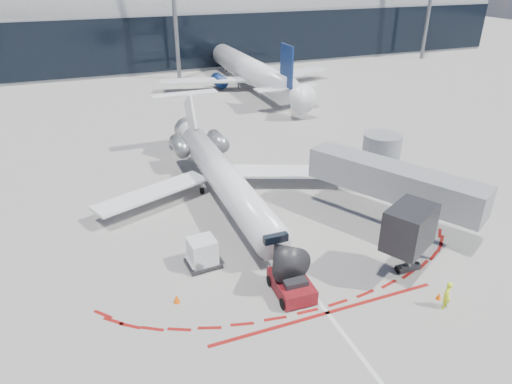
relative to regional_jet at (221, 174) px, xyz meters
name	(u,v)px	position (x,y,z in m)	size (l,w,h in m)	color
ground	(254,218)	(1.31, -4.21, -2.17)	(260.00, 260.00, 0.00)	gray
apron_centerline	(245,206)	(1.31, -2.21, -2.16)	(0.25, 40.00, 0.01)	silver
apron_stop_bar	(327,313)	(1.31, -15.71, -2.16)	(14.00, 0.25, 0.01)	maroon
terminal_building	(130,16)	(1.31, 60.76, 6.36)	(150.00, 24.15, 24.00)	#95999B
jet_bridge	(389,178)	(11.11, -7.22, 0.84)	(10.03, 15.20, 4.90)	gray
regional_jet	(221,174)	(0.00, 0.00, 0.00)	(20.99, 25.89, 6.48)	silver
pushback_tug	(292,285)	(0.16, -13.39, -1.59)	(2.28, 5.09, 1.31)	#5A0C0E
ramp_worker	(447,295)	(7.76, -17.73, -1.28)	(0.65, 0.43, 1.78)	#E6FF1A
uld_container	(203,253)	(-4.01, -8.81, -1.19)	(2.23, 1.94, 1.98)	black
safety_cone_left	(177,299)	(-6.40, -11.75, -1.89)	(0.39, 0.39, 0.54)	#FF5A05
safety_cone_right	(439,296)	(7.97, -17.02, -1.94)	(0.32, 0.32, 0.45)	#FF5A05
bg_airliner_1	(249,52)	(15.47, 34.87, 3.10)	(32.52, 34.44, 10.52)	silver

